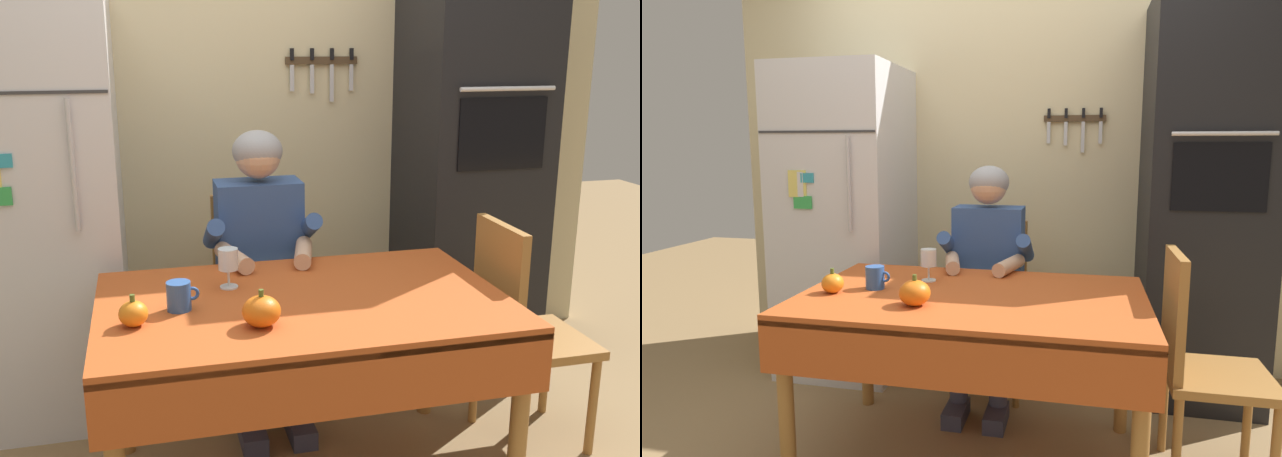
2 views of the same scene
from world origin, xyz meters
TOP-DOWN VIEW (x-y plane):
  - back_wall_assembly at (0.05, 1.35)m, footprint 3.70×0.13m
  - refrigerator at (-0.95, 0.96)m, footprint 0.68×0.71m
  - wall_oven at (1.05, 1.00)m, footprint 0.60×0.64m
  - dining_table at (0.00, 0.08)m, footprint 1.40×0.90m
  - chair_behind_person at (-0.04, 0.87)m, footprint 0.40×0.40m
  - seated_person at (-0.04, 0.68)m, footprint 0.47×0.55m
  - chair_right_side at (0.90, 0.19)m, footprint 0.40×0.40m
  - coffee_mug at (-0.42, 0.09)m, footprint 0.11×0.08m
  - wine_glass at (-0.24, 0.27)m, footprint 0.07×0.07m
  - pumpkin_large at (-0.18, -0.11)m, footprint 0.12×0.12m
  - pumpkin_medium at (-0.57, -0.01)m, footprint 0.09×0.09m

SIDE VIEW (x-z plane):
  - chair_behind_person at x=-0.04m, z-range 0.05..0.98m
  - chair_right_side at x=0.90m, z-range 0.05..0.98m
  - dining_table at x=0.00m, z-range 0.29..1.03m
  - seated_person at x=-0.04m, z-range 0.11..1.36m
  - pumpkin_medium at x=-0.57m, z-range 0.73..0.83m
  - coffee_mug at x=-0.42m, z-range 0.74..0.84m
  - pumpkin_large at x=-0.18m, z-range 0.73..0.85m
  - wine_glass at x=-0.24m, z-range 0.77..0.91m
  - refrigerator at x=-0.95m, z-range 0.00..1.80m
  - wall_oven at x=1.05m, z-range 0.00..2.10m
  - back_wall_assembly at x=0.05m, z-range 0.00..2.60m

